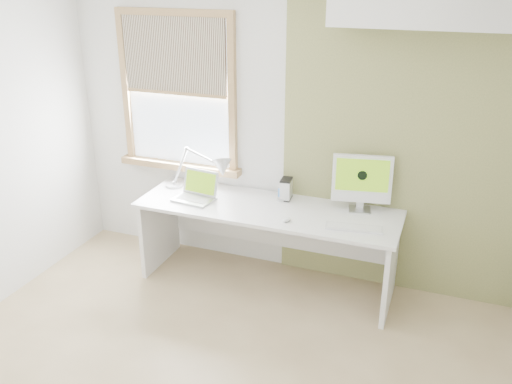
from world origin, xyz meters
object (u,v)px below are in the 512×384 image
at_px(desk_lamp, 213,169).
at_px(imac, 362,180).
at_px(desk, 269,225).
at_px(external_drive, 286,189).
at_px(laptop, 197,192).

height_order(desk_lamp, imac, imac).
xyz_separation_m(desk, external_drive, (0.09, 0.16, 0.29)).
xyz_separation_m(desk, imac, (0.73, 0.16, 0.46)).
height_order(desk_lamp, external_drive, desk_lamp).
distance_m(laptop, imac, 1.40).
height_order(laptop, external_drive, laptop).
bearing_deg(laptop, desk_lamp, 73.52).
bearing_deg(desk, external_drive, 60.18).
bearing_deg(imac, laptop, -169.12).
bearing_deg(desk, laptop, -171.14).
xyz_separation_m(desk, desk_lamp, (-0.57, 0.11, 0.40)).
height_order(external_drive, imac, imac).
height_order(desk_lamp, laptop, desk_lamp).
distance_m(desk_lamp, imac, 1.30).
distance_m(desk_lamp, external_drive, 0.67).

